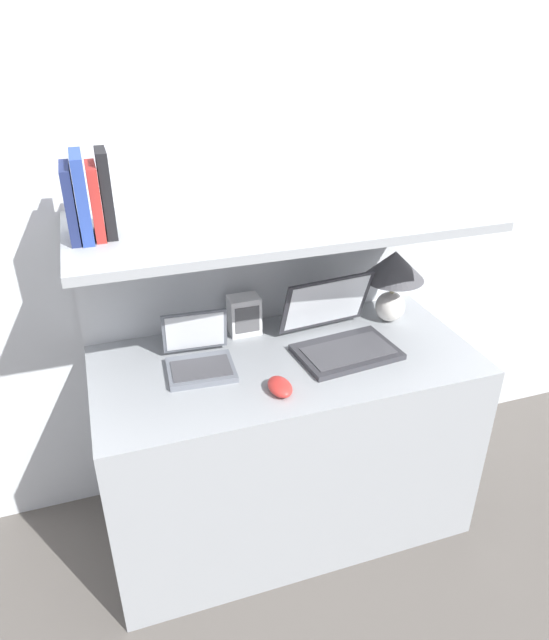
{
  "coord_description": "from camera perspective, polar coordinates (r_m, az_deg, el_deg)",
  "views": [
    {
      "loc": [
        -0.57,
        -1.26,
        1.81
      ],
      "look_at": [
        -0.04,
        0.31,
        0.91
      ],
      "focal_mm": 32.0,
      "sensor_mm": 36.0,
      "label": 1
    }
  ],
  "objects": [
    {
      "name": "laptop_large",
      "position": [
        2.03,
        6.53,
        -1.46
      ],
      "size": [
        0.37,
        0.35,
        0.24
      ],
      "color": "#333338",
      "rests_on": "desk"
    },
    {
      "name": "book_navy",
      "position": [
        1.71,
        -19.78,
        10.96
      ],
      "size": [
        0.03,
        0.16,
        0.21
      ],
      "color": "navy",
      "rests_on": "shelf"
    },
    {
      "name": "wall_back",
      "position": [
        2.12,
        -2.13,
        11.67
      ],
      "size": [
        6.0,
        0.05,
        2.4
      ],
      "color": "silver",
      "rests_on": "ground_plane"
    },
    {
      "name": "laptop_small",
      "position": [
        1.93,
        -7.55,
        -3.74
      ],
      "size": [
        0.23,
        0.23,
        0.18
      ],
      "color": "slate",
      "rests_on": "desk"
    },
    {
      "name": "book_red",
      "position": [
        1.71,
        -17.48,
        11.28
      ],
      "size": [
        0.03,
        0.14,
        0.21
      ],
      "color": "#A82823",
      "rests_on": "shelf"
    },
    {
      "name": "table_lamp",
      "position": [
        2.19,
        11.82,
        4.53
      ],
      "size": [
        0.23,
        0.23,
        0.29
      ],
      "color": "white",
      "rests_on": "desk"
    },
    {
      "name": "computer_mouse",
      "position": [
        1.81,
        0.55,
        -6.68
      ],
      "size": [
        0.08,
        0.12,
        0.04
      ],
      "color": "red",
      "rests_on": "desk"
    },
    {
      "name": "back_riser",
      "position": [
        2.33,
        -1.55,
        -2.79
      ],
      "size": [
        1.33,
        0.04,
        1.21
      ],
      "color": "silver",
      "rests_on": "ground_plane"
    },
    {
      "name": "desk",
      "position": [
        2.2,
        1.13,
        -12.2
      ],
      "size": [
        1.33,
        0.62,
        0.75
      ],
      "color": "#999EA3",
      "rests_on": "ground_plane"
    },
    {
      "name": "shelf",
      "position": [
        1.84,
        0.63,
        9.88
      ],
      "size": [
        1.33,
        0.56,
        0.03
      ],
      "color": "#999EA3",
      "rests_on": "back_riser"
    },
    {
      "name": "router_box",
      "position": [
        2.11,
        -3.04,
        0.51
      ],
      "size": [
        0.11,
        0.08,
        0.15
      ],
      "color": "white",
      "rests_on": "desk"
    },
    {
      "name": "book_blue",
      "position": [
        1.71,
        -18.73,
        11.61
      ],
      "size": [
        0.03,
        0.17,
        0.24
      ],
      "color": "#284293",
      "rests_on": "shelf"
    },
    {
      "name": "book_black",
      "position": [
        1.71,
        -16.49,
        12.04
      ],
      "size": [
        0.03,
        0.12,
        0.24
      ],
      "color": "black",
      "rests_on": "shelf"
    },
    {
      "name": "ground_plane",
      "position": [
        2.28,
        3.91,
        -24.28
      ],
      "size": [
        12.0,
        12.0,
        0.0
      ],
      "primitive_type": "plane",
      "color": "#56514C"
    }
  ]
}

